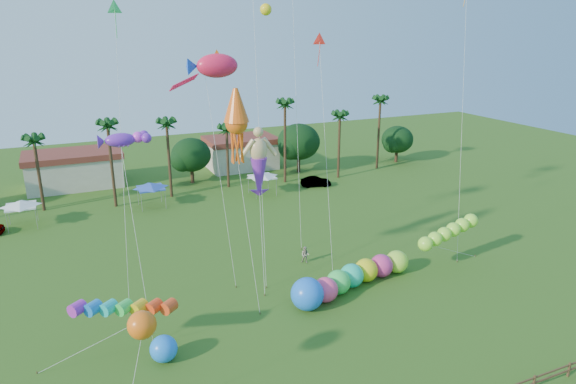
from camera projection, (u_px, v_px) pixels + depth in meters
name	position (u px, v px, depth m)	size (l,w,h in m)	color
ground	(352.00, 371.00, 32.57)	(160.00, 160.00, 0.00)	#285116
tree_line	(211.00, 153.00, 70.88)	(69.46, 8.91, 11.00)	#3A2819
buildings_row	(156.00, 164.00, 74.19)	(35.00, 7.00, 4.00)	beige
tent_row	(152.00, 187.00, 60.96)	(31.00, 4.00, 0.60)	white
car_b	(316.00, 182.00, 70.19)	(1.41, 4.05, 1.33)	#4C4C54
spectator_b	(305.00, 255.00, 47.27)	(0.77, 0.60, 1.59)	gray
caterpillar_inflatable	(348.00, 279.00, 42.18)	(12.61, 4.98, 2.58)	#FF437D
blue_ball	(164.00, 349.00, 33.29)	(1.79, 1.79, 1.79)	#1C7BFF
rainbow_tube	(144.00, 312.00, 33.19)	(9.80, 3.86, 3.68)	#E94519
green_worm	(425.00, 244.00, 44.82)	(10.23, 3.33, 3.52)	#9BF937
orange_ball_kite	(142.00, 325.00, 26.97)	(2.49, 1.92, 6.63)	orange
merman_kite	(259.00, 167.00, 42.23)	(2.74, 4.81, 12.65)	tan
fish_kite	(217.00, 66.00, 42.11)	(5.53, 6.75, 18.89)	#FD1C48
squid_kite	(237.00, 123.00, 37.36)	(2.28, 4.45, 16.77)	#FA5E14
lobster_kite	(120.00, 140.00, 34.74)	(3.52, 5.15, 14.20)	purple
delta_kite_red	(320.00, 44.00, 42.58)	(1.31, 4.75, 20.41)	red
delta_kite_green	(115.00, 14.00, 36.77)	(2.23, 4.59, 22.71)	#30CC5F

